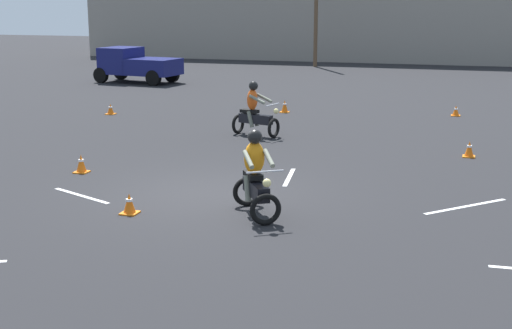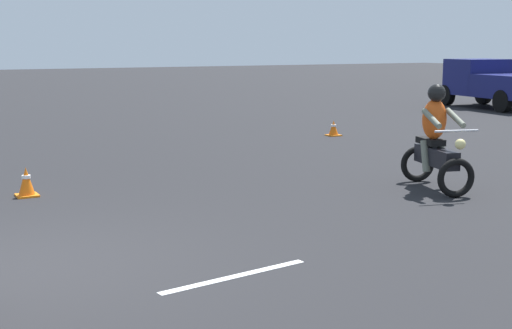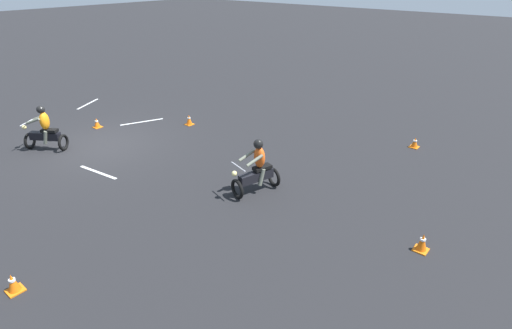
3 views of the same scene
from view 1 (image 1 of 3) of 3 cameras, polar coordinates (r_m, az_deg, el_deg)
ground_plane at (r=15.31m, az=-3.83°, el=-2.31°), size 120.00×120.00×0.00m
motorcycle_rider_foreground at (r=13.58m, az=-0.04°, el=-1.09°), size 1.26×1.50×1.66m
motorcycle_rider_background at (r=21.64m, az=-0.11°, el=4.22°), size 1.56×0.99×1.66m
pickup_truck at (r=36.39m, az=-9.58°, el=7.93°), size 4.35×2.46×1.73m
traffic_cone_near_left at (r=19.56m, az=16.70°, el=1.17°), size 0.32×0.32×0.43m
traffic_cone_near_right at (r=26.29m, az=2.31°, el=4.66°), size 0.32×0.32×0.46m
traffic_cone_mid_center at (r=26.45m, az=15.70°, el=4.15°), size 0.32×0.32×0.38m
traffic_cone_mid_left at (r=26.36m, az=-11.56°, el=4.35°), size 0.32×0.32×0.39m
traffic_cone_far_center at (r=17.54m, az=-13.81°, el=0.05°), size 0.32×0.32×0.45m
traffic_cone_far_left at (r=13.99m, az=-10.09°, el=-3.13°), size 0.32×0.32×0.41m
lane_stripe_ne at (r=14.90m, az=16.45°, el=-3.23°), size 1.57×1.64×0.01m
lane_stripe_n at (r=16.65m, az=2.67°, el=-1.01°), size 0.33×1.71×0.01m
lane_stripe_nw at (r=15.52m, az=-13.81°, el=-2.43°), size 1.71×0.82×0.01m
utility_pole_far at (r=44.70m, az=4.84°, el=12.95°), size 0.24×0.24×8.04m
building_backdrop at (r=53.27m, az=5.44°, el=11.92°), size 32.90×10.12×6.14m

